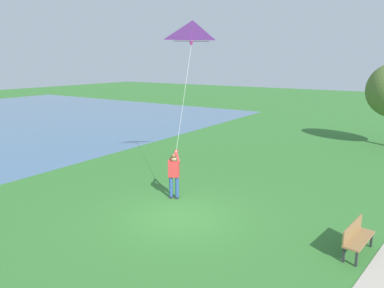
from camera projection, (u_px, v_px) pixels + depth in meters
The scene contains 4 objects.
ground_plane at pixel (180, 216), 12.51m from camera, with size 120.00×120.00×0.00m, color #33702D.
person_kite_flyer at pixel (174, 172), 13.95m from camera, with size 0.49×0.63×1.83m.
flying_kite at pixel (192, 33), 15.57m from camera, with size 1.64×3.24×5.08m.
park_bench_near_walkway at pixel (356, 236), 9.98m from camera, with size 0.61×1.54×0.88m.
Camera 1 is at (6.86, -9.42, 5.19)m, focal length 34.19 mm.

